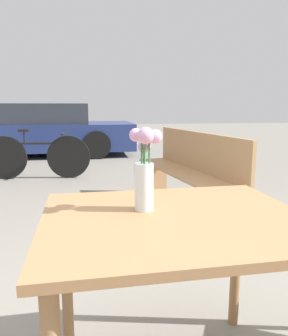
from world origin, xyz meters
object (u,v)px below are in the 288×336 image
table_front (175,242)px  parked_car (34,130)px  bicycle (37,156)px  bench_near (190,169)px  flower_vase (145,173)px

table_front → parked_car: (-1.57, 6.82, -0.05)m
table_front → bicycle: bearing=105.1°
parked_car → bench_near: bearing=-64.0°
flower_vase → parked_car: parked_car is taller
flower_vase → bicycle: size_ratio=0.19×
flower_vase → bench_near: bearing=68.1°
table_front → bench_near: bearing=71.3°
table_front → flower_vase: bearing=139.9°
flower_vase → parked_car: 6.90m
bench_near → bicycle: (-1.83, 2.00, -0.12)m
bench_near → parked_car: (-2.29, 4.70, 0.10)m
bench_near → parked_car: parked_car is taller
bicycle → parked_car: size_ratio=0.36×
flower_vase → bicycle: 4.19m
table_front → parked_car: parked_car is taller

